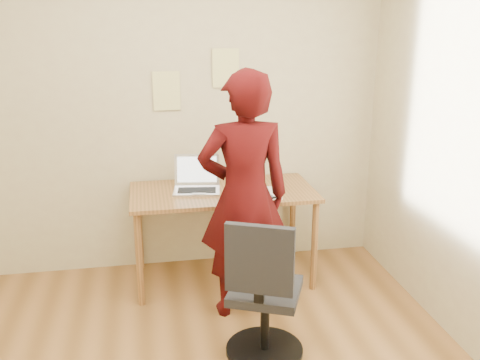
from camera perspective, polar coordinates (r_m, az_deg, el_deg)
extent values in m
cube|color=beige|center=(4.28, -8.14, 8.00)|extent=(3.50, 0.04, 2.70)
cube|color=olive|center=(4.09, -1.86, -1.30)|extent=(1.40, 0.70, 0.03)
cylinder|color=olive|center=(3.91, -10.69, -8.36)|extent=(0.05, 0.05, 0.71)
cylinder|color=olive|center=(4.09, 7.94, -7.00)|extent=(0.05, 0.05, 0.71)
cylinder|color=olive|center=(4.46, -10.72, -5.07)|extent=(0.05, 0.05, 0.71)
cylinder|color=olive|center=(4.62, 5.63, -4.03)|extent=(0.05, 0.05, 0.71)
cube|color=silver|center=(4.06, -4.65, -1.16)|extent=(0.38, 0.29, 0.02)
cube|color=black|center=(4.05, -4.65, -1.03)|extent=(0.30, 0.17, 0.00)
cube|color=silver|center=(4.17, -4.61, 1.13)|extent=(0.35, 0.12, 0.24)
cube|color=white|center=(4.17, -4.61, 1.13)|extent=(0.31, 0.10, 0.19)
cube|color=white|center=(4.03, 2.82, -1.36)|extent=(0.28, 0.35, 0.00)
cube|color=black|center=(3.94, 2.95, -1.73)|extent=(0.11, 0.14, 0.01)
cube|color=#3F4C59|center=(3.94, 2.95, -1.66)|extent=(0.09, 0.12, 0.00)
cube|color=#E0DA86|center=(4.24, -7.84, 9.40)|extent=(0.21, 0.00, 0.30)
cube|color=#E0DA86|center=(4.26, -1.53, 11.86)|extent=(0.21, 0.00, 0.30)
cube|color=#8DBE2A|center=(4.33, 1.65, 9.09)|extent=(0.18, 0.00, 0.24)
cube|color=black|center=(3.30, 2.72, -11.72)|extent=(0.54, 0.54, 0.06)
cube|color=black|center=(2.99, 2.09, -8.50)|extent=(0.37, 0.20, 0.41)
cube|color=black|center=(3.09, 2.06, -11.95)|extent=(0.07, 0.06, 0.11)
cylinder|color=black|center=(3.41, 2.67, -15.00)|extent=(0.06, 0.06, 0.41)
cylinder|color=black|center=(3.52, 2.62, -17.62)|extent=(0.48, 0.48, 0.03)
imported|color=#370708|center=(3.58, 0.45, -1.81)|extent=(0.63, 0.42, 1.71)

